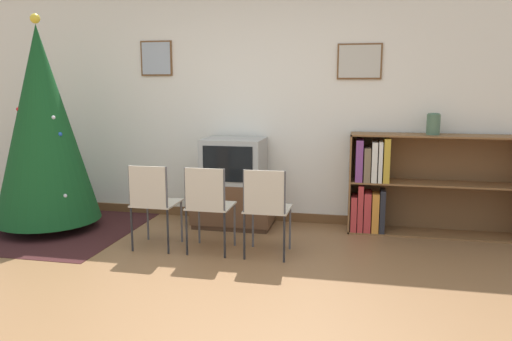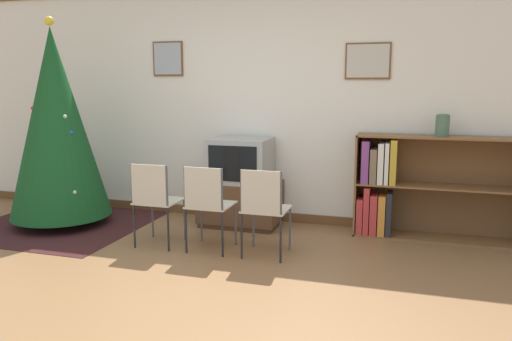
{
  "view_description": "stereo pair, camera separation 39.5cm",
  "coord_description": "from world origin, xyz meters",
  "px_view_note": "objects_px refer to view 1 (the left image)",
  "views": [
    {
      "loc": [
        1.2,
        -3.2,
        1.56
      ],
      "look_at": [
        0.25,
        1.27,
        0.76
      ],
      "focal_mm": 35.0,
      "sensor_mm": 36.0,
      "label": 1
    },
    {
      "loc": [
        1.58,
        -3.1,
        1.56
      ],
      "look_at": [
        0.25,
        1.27,
        0.76
      ],
      "focal_mm": 35.0,
      "sensor_mm": 36.0,
      "label": 2
    }
  ],
  "objects_px": {
    "folding_chair_left": "(153,201)",
    "folding_chair_center": "(208,204)",
    "bookshelf": "(403,185)",
    "tv_console": "(234,204)",
    "television": "(234,160)",
    "vase": "(433,124)",
    "christmas_tree": "(43,125)",
    "folding_chair_right": "(266,207)"
  },
  "relations": [
    {
      "from": "tv_console",
      "to": "folding_chair_center",
      "type": "distance_m",
      "value": 0.98
    },
    {
      "from": "folding_chair_left",
      "to": "christmas_tree",
      "type": "bearing_deg",
      "value": 163.9
    },
    {
      "from": "tv_console",
      "to": "bookshelf",
      "type": "relative_size",
      "value": 0.49
    },
    {
      "from": "christmas_tree",
      "to": "folding_chair_right",
      "type": "distance_m",
      "value": 2.59
    },
    {
      "from": "christmas_tree",
      "to": "tv_console",
      "type": "distance_m",
      "value": 2.19
    },
    {
      "from": "folding_chair_left",
      "to": "folding_chair_center",
      "type": "xyz_separation_m",
      "value": [
        0.54,
        0.0,
        0.0
      ]
    },
    {
      "from": "tv_console",
      "to": "folding_chair_right",
      "type": "xyz_separation_m",
      "value": [
        0.54,
        -0.95,
        0.22
      ]
    },
    {
      "from": "folding_chair_center",
      "to": "vase",
      "type": "relative_size",
      "value": 3.74
    },
    {
      "from": "television",
      "to": "bookshelf",
      "type": "distance_m",
      "value": 1.82
    },
    {
      "from": "television",
      "to": "folding_chair_center",
      "type": "height_order",
      "value": "television"
    },
    {
      "from": "vase",
      "to": "tv_console",
      "type": "bearing_deg",
      "value": -177.21
    },
    {
      "from": "folding_chair_left",
      "to": "folding_chair_center",
      "type": "bearing_deg",
      "value": 0.0
    },
    {
      "from": "bookshelf",
      "to": "vase",
      "type": "height_order",
      "value": "vase"
    },
    {
      "from": "folding_chair_right",
      "to": "bookshelf",
      "type": "height_order",
      "value": "bookshelf"
    },
    {
      "from": "folding_chair_left",
      "to": "vase",
      "type": "xyz_separation_m",
      "value": [
        2.6,
        1.05,
        0.69
      ]
    },
    {
      "from": "folding_chair_right",
      "to": "vase",
      "type": "bearing_deg",
      "value": 34.75
    },
    {
      "from": "christmas_tree",
      "to": "bookshelf",
      "type": "height_order",
      "value": "christmas_tree"
    },
    {
      "from": "television",
      "to": "folding_chair_center",
      "type": "relative_size",
      "value": 0.79
    },
    {
      "from": "bookshelf",
      "to": "folding_chair_center",
      "type": "bearing_deg",
      "value": -149.37
    },
    {
      "from": "television",
      "to": "folding_chair_right",
      "type": "height_order",
      "value": "television"
    },
    {
      "from": "christmas_tree",
      "to": "vase",
      "type": "relative_size",
      "value": 10.28
    },
    {
      "from": "vase",
      "to": "bookshelf",
      "type": "bearing_deg",
      "value": 177.61
    },
    {
      "from": "tv_console",
      "to": "folding_chair_center",
      "type": "relative_size",
      "value": 1.05
    },
    {
      "from": "tv_console",
      "to": "vase",
      "type": "distance_m",
      "value": 2.26
    },
    {
      "from": "bookshelf",
      "to": "vase",
      "type": "distance_m",
      "value": 0.7
    },
    {
      "from": "folding_chair_center",
      "to": "folding_chair_right",
      "type": "xyz_separation_m",
      "value": [
        0.54,
        0.0,
        0.0
      ]
    },
    {
      "from": "folding_chair_center",
      "to": "bookshelf",
      "type": "relative_size",
      "value": 0.47
    },
    {
      "from": "tv_console",
      "to": "folding_chair_left",
      "type": "relative_size",
      "value": 1.05
    },
    {
      "from": "bookshelf",
      "to": "folding_chair_left",
      "type": "bearing_deg",
      "value": -155.54
    },
    {
      "from": "folding_chair_left",
      "to": "vase",
      "type": "relative_size",
      "value": 3.74
    },
    {
      "from": "folding_chair_center",
      "to": "folding_chair_right",
      "type": "height_order",
      "value": "same"
    },
    {
      "from": "folding_chair_center",
      "to": "folding_chair_right",
      "type": "relative_size",
      "value": 1.0
    },
    {
      "from": "christmas_tree",
      "to": "tv_console",
      "type": "xyz_separation_m",
      "value": [
        1.93,
        0.55,
        -0.88
      ]
    },
    {
      "from": "tv_console",
      "to": "folding_chair_right",
      "type": "relative_size",
      "value": 1.05
    },
    {
      "from": "television",
      "to": "folding_chair_left",
      "type": "distance_m",
      "value": 1.13
    },
    {
      "from": "folding_chair_left",
      "to": "bookshelf",
      "type": "distance_m",
      "value": 2.57
    },
    {
      "from": "christmas_tree",
      "to": "television",
      "type": "distance_m",
      "value": 2.04
    },
    {
      "from": "christmas_tree",
      "to": "folding_chair_left",
      "type": "height_order",
      "value": "christmas_tree"
    },
    {
      "from": "tv_console",
      "to": "vase",
      "type": "bearing_deg",
      "value": 2.79
    },
    {
      "from": "television",
      "to": "folding_chair_center",
      "type": "distance_m",
      "value": 0.99
    },
    {
      "from": "christmas_tree",
      "to": "tv_console",
      "type": "height_order",
      "value": "christmas_tree"
    },
    {
      "from": "tv_console",
      "to": "television",
      "type": "distance_m",
      "value": 0.49
    }
  ]
}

